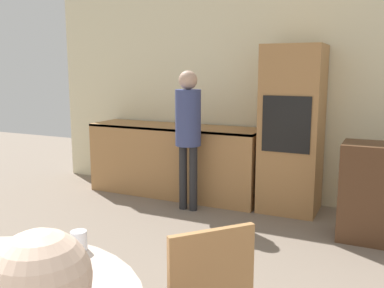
# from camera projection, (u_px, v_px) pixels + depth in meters

# --- Properties ---
(wall_back) EXTENTS (6.53, 0.05, 2.60)m
(wall_back) POSITION_uv_depth(u_px,v_px,m) (285.00, 95.00, 5.08)
(wall_back) COLOR beige
(wall_back) RESTS_ON ground_plane
(kitchen_counter) EXTENTS (2.23, 0.60, 0.89)m
(kitchen_counter) POSITION_uv_depth(u_px,v_px,m) (175.00, 159.00, 5.47)
(kitchen_counter) COLOR #AD7A47
(kitchen_counter) RESTS_ON ground_plane
(oven_unit) EXTENTS (0.64, 0.59, 1.86)m
(oven_unit) POSITION_uv_depth(u_px,v_px,m) (292.00, 130.00, 4.77)
(oven_unit) COLOR #AD7A47
(oven_unit) RESTS_ON ground_plane
(person_standing) EXTENTS (0.29, 0.29, 1.58)m
(person_standing) POSITION_uv_depth(u_px,v_px,m) (188.00, 124.00, 4.77)
(person_standing) COLOR #262628
(person_standing) RESTS_ON ground_plane
(cup) EXTENTS (0.08, 0.08, 0.10)m
(cup) POSITION_uv_depth(u_px,v_px,m) (79.00, 241.00, 2.06)
(cup) COLOR silver
(cup) RESTS_ON dining_table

